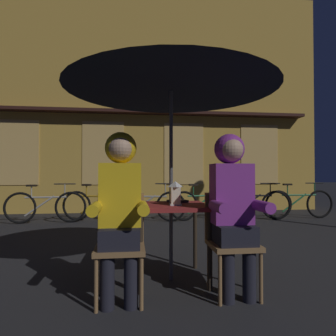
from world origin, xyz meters
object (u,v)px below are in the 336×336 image
object	(u,v)px
lantern	(175,193)
bicycle_second	(99,205)
cafe_table	(171,215)
book	(178,201)
chair_right	(230,236)
bicycle_nearest	(45,207)
patio_umbrella	(171,72)
bicycle_fourth	(205,204)
bicycle_furthest	(299,204)
person_right_hooded	(232,196)
person_left_hooded	(120,198)
bicycle_fifth	(253,204)
chair_left	(120,239)
bicycle_third	(148,205)

from	to	relation	value
lantern	bicycle_second	size ratio (longest dim) A/B	0.14
cafe_table	book	size ratio (longest dim) A/B	3.70
chair_right	bicycle_nearest	bearing A→B (deg)	124.28
patio_umbrella	lantern	bearing A→B (deg)	-69.92
lantern	bicycle_fourth	world-z (taller)	lantern
cafe_table	patio_umbrella	size ratio (longest dim) A/B	0.32
bicycle_furthest	book	bearing A→B (deg)	-135.55
person_right_hooded	bicycle_second	bearing A→B (deg)	111.13
person_right_hooded	bicycle_fourth	size ratio (longest dim) A/B	0.84
person_left_hooded	bicycle_fifth	size ratio (longest dim) A/B	0.84
chair_left	bicycle_fifth	bearing A→B (deg)	53.87
bicycle_fourth	bicycle_furthest	distance (m)	2.23
bicycle_second	chair_right	bearing A→B (deg)	-68.60
patio_umbrella	bicycle_third	size ratio (longest dim) A/B	1.39
chair_right	bicycle_fifth	xyz separation A→B (m)	(1.87, 3.88, -0.14)
person_left_hooded	bicycle_furthest	xyz separation A→B (m)	(3.96, 3.95, -0.50)
chair_right	bicycle_second	size ratio (longest dim) A/B	0.53
patio_umbrella	bicycle_fifth	world-z (taller)	patio_umbrella
lantern	bicycle_furthest	size ratio (longest dim) A/B	0.14
lantern	bicycle_third	size ratio (longest dim) A/B	0.14
bicycle_nearest	cafe_table	bearing A→B (deg)	-58.29
bicycle_nearest	bicycle_furthest	size ratio (longest dim) A/B	1.00
person_left_hooded	bicycle_third	size ratio (longest dim) A/B	0.84
person_right_hooded	lantern	bearing A→B (deg)	142.73
chair_right	bicycle_furthest	bearing A→B (deg)	52.37
cafe_table	patio_umbrella	distance (m)	1.42
lantern	person_right_hooded	xyz separation A→B (m)	(0.45, -0.34, -0.01)
bicycle_furthest	bicycle_fifth	bearing A→B (deg)	-178.98
chair_left	bicycle_third	size ratio (longest dim) A/B	0.52
person_left_hooded	bicycle_fourth	world-z (taller)	person_left_hooded
bicycle_nearest	book	xyz separation A→B (m)	(2.31, -3.38, 0.41)
bicycle_second	bicycle_third	world-z (taller)	same
patio_umbrella	bicycle_furthest	size ratio (longest dim) A/B	1.37
bicycle_nearest	bicycle_fifth	size ratio (longest dim) A/B	1.01
bicycle_nearest	person_right_hooded	bearing A→B (deg)	-56.10
patio_umbrella	bicycle_furthest	bearing A→B (deg)	45.35
chair_right	person_left_hooded	xyz separation A→B (m)	(-0.96, -0.06, 0.36)
chair_left	bicycle_third	xyz separation A→B (m)	(0.43, 3.91, -0.14)
patio_umbrella	bicycle_fourth	size ratio (longest dim) A/B	1.38
chair_right	book	xyz separation A→B (m)	(-0.38, 0.57, 0.26)
chair_left	bicycle_furthest	world-z (taller)	chair_left
bicycle_fourth	lantern	bearing A→B (deg)	-108.38
chair_right	book	size ratio (longest dim) A/B	4.35
bicycle_fifth	person_right_hooded	bearing A→B (deg)	-115.42
chair_left	person_left_hooded	size ratio (longest dim) A/B	0.62
book	person_left_hooded	bearing A→B (deg)	-146.46
chair_left	person_right_hooded	distance (m)	1.03
book	bicycle_second	bearing A→B (deg)	95.15
person_right_hooded	bicycle_fifth	bearing A→B (deg)	64.58
bicycle_nearest	bicycle_fifth	distance (m)	4.56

